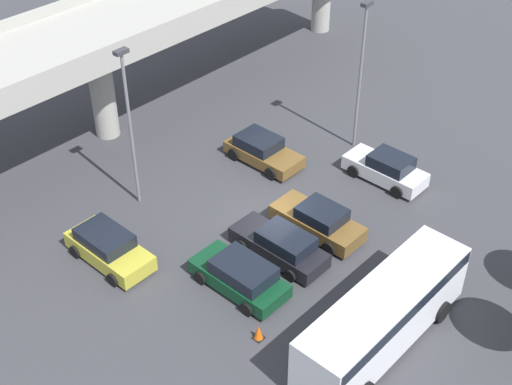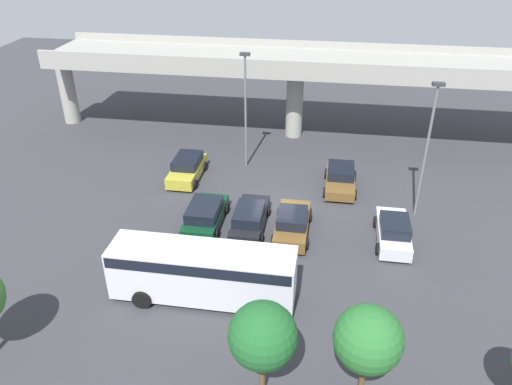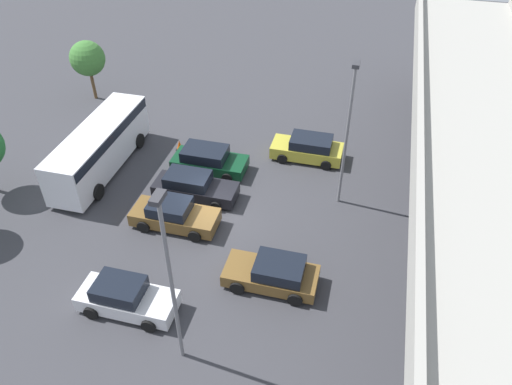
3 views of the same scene
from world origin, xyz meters
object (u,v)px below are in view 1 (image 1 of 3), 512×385
(parked_car_2, at_px, (281,245))
(lamp_post_near_aisle, at_px, (361,67))
(lamp_post_mid_lot, at_px, (129,118))
(parked_car_5, at_px, (386,169))
(parked_car_1, at_px, (240,276))
(shuttle_bus, at_px, (384,313))
(parked_car_0, at_px, (108,247))
(traffic_cone, at_px, (259,333))
(parked_car_4, at_px, (262,150))
(parked_car_3, at_px, (318,221))

(parked_car_2, height_order, lamp_post_near_aisle, lamp_post_near_aisle)
(lamp_post_mid_lot, bearing_deg, parked_car_5, -39.51)
(parked_car_1, relative_size, shuttle_bus, 0.51)
(parked_car_0, bearing_deg, lamp_post_near_aisle, 80.64)
(parked_car_2, relative_size, shuttle_bus, 0.54)
(lamp_post_near_aisle, distance_m, lamp_post_mid_lot, 12.87)
(traffic_cone, bearing_deg, lamp_post_near_aisle, 21.73)
(parked_car_1, bearing_deg, traffic_cone, 147.40)
(traffic_cone, bearing_deg, parked_car_2, 30.76)
(parked_car_4, relative_size, lamp_post_mid_lot, 0.52)
(parked_car_0, relative_size, parked_car_1, 0.98)
(parked_car_4, bearing_deg, shuttle_bus, -27.88)
(parked_car_0, height_order, parked_car_2, parked_car_0)
(shuttle_bus, height_order, lamp_post_near_aisle, lamp_post_near_aisle)
(parked_car_4, height_order, parked_car_5, parked_car_5)
(parked_car_2, relative_size, parked_car_4, 1.09)
(lamp_post_near_aisle, relative_size, lamp_post_mid_lot, 1.01)
(parked_car_1, relative_size, lamp_post_near_aisle, 0.53)
(parked_car_1, distance_m, parked_car_4, 10.13)
(parked_car_4, xyz_separation_m, traffic_cone, (-9.80, -8.63, -0.38))
(traffic_cone, bearing_deg, parked_car_3, 19.30)
(lamp_post_mid_lot, bearing_deg, parked_car_2, -78.49)
(parked_car_2, bearing_deg, lamp_post_near_aisle, -72.63)
(parked_car_1, relative_size, traffic_cone, 6.58)
(parked_car_0, xyz_separation_m, parked_car_4, (10.93, 0.23, -0.05))
(parked_car_3, distance_m, parked_car_4, 6.76)
(parked_car_1, height_order, parked_car_5, parked_car_5)
(parked_car_4, xyz_separation_m, parked_car_5, (3.12, -6.13, 0.05))
(lamp_post_near_aisle, height_order, lamp_post_mid_lot, lamp_post_near_aisle)
(parked_car_3, distance_m, traffic_cone, 7.46)
(parked_car_5, bearing_deg, parked_car_0, 67.22)
(parked_car_5, bearing_deg, parked_car_1, 89.50)
(parked_car_0, distance_m, parked_car_3, 10.09)
(parked_car_0, height_order, parked_car_5, parked_car_5)
(parked_car_3, relative_size, parked_car_5, 1.05)
(parked_car_1, distance_m, parked_car_5, 11.26)
(parked_car_3, distance_m, shuttle_bus, 7.46)
(parked_car_3, relative_size, lamp_post_mid_lot, 0.55)
(parked_car_1, xyz_separation_m, shuttle_bus, (1.53, -6.45, 1.00))
(parked_car_3, xyz_separation_m, lamp_post_near_aisle, (7.54, 3.35, 4.31))
(parked_car_2, xyz_separation_m, traffic_cone, (-4.43, -2.64, -0.39))
(parked_car_2, relative_size, parked_car_5, 1.08)
(parked_car_0, height_order, parked_car_1, parked_car_0)
(parked_car_0, relative_size, parked_car_4, 1.01)
(shuttle_bus, xyz_separation_m, lamp_post_near_aisle, (11.38, 9.66, 3.30))
(parked_car_0, distance_m, parked_car_5, 15.23)
(parked_car_4, distance_m, traffic_cone, 13.07)
(parked_car_4, distance_m, parked_car_5, 6.88)
(parked_car_1, relative_size, parked_car_2, 0.95)
(lamp_post_near_aisle, distance_m, traffic_cone, 16.38)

